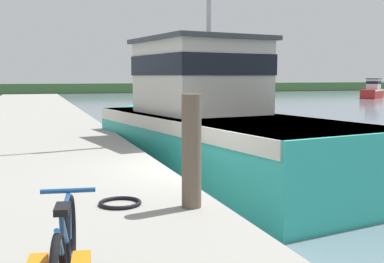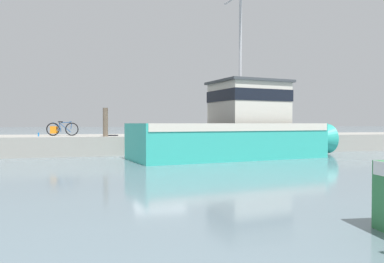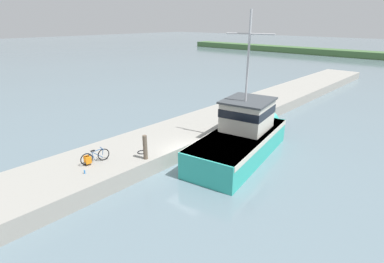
{
  "view_description": "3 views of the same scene",
  "coord_description": "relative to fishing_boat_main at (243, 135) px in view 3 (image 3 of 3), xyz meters",
  "views": [
    {
      "loc": [
        -3.32,
        -8.38,
        2.7
      ],
      "look_at": [
        -0.4,
        0.36,
        1.64
      ],
      "focal_mm": 45.0,
      "sensor_mm": 36.0,
      "label": 1
    },
    {
      "loc": [
        18.37,
        -2.88,
        1.68
      ],
      "look_at": [
        0.2,
        1.63,
        1.27
      ],
      "focal_mm": 35.0,
      "sensor_mm": 36.0,
      "label": 2
    },
    {
      "loc": [
        11.46,
        -12.55,
        8.72
      ],
      "look_at": [
        -1.21,
        1.3,
        1.7
      ],
      "focal_mm": 28.0,
      "sensor_mm": 36.0,
      "label": 3
    }
  ],
  "objects": [
    {
      "name": "mooring_post",
      "position": [
        -2.64,
        -6.24,
        0.32
      ],
      "size": [
        0.26,
        0.26,
        1.47
      ],
      "primitive_type": "cylinder",
      "color": "brown",
      "rests_on": "dock_pier"
    },
    {
      "name": "fishing_boat_main",
      "position": [
        0.0,
        0.0,
        0.0
      ],
      "size": [
        5.05,
        11.18,
        9.31
      ],
      "rotation": [
        0.0,
        0.0,
        0.18
      ],
      "color": "teal",
      "rests_on": "ground_plane"
    },
    {
      "name": "water_bottle_on_curb",
      "position": [
        -3.62,
        -9.61,
        -0.32
      ],
      "size": [
        0.07,
        0.07,
        0.2
      ],
      "primitive_type": "cylinder",
      "color": "blue",
      "rests_on": "dock_pier"
    },
    {
      "name": "dock_pier",
      "position": [
        -4.65,
        -3.66,
        -0.92
      ],
      "size": [
        4.9,
        80.0,
        1.0
      ],
      "primitive_type": "cube",
      "color": "gray",
      "rests_on": "ground_plane"
    },
    {
      "name": "bicycle_touring",
      "position": [
        -4.4,
        -8.64,
        -0.06
      ],
      "size": [
        0.57,
        1.71,
        0.79
      ],
      "rotation": [
        0.0,
        0.0,
        -0.15
      ],
      "color": "black",
      "rests_on": "dock_pier"
    },
    {
      "name": "hose_coil",
      "position": [
        -3.5,
        -5.83,
        -0.39
      ],
      "size": [
        0.57,
        0.57,
        0.05
      ],
      "primitive_type": "torus",
      "color": "black",
      "rests_on": "dock_pier"
    },
    {
      "name": "ground_plane",
      "position": [
        -1.25,
        -3.66,
        -1.42
      ],
      "size": [
        320.0,
        320.0,
        0.0
      ],
      "primitive_type": "plane",
      "color": "slate"
    }
  ]
}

